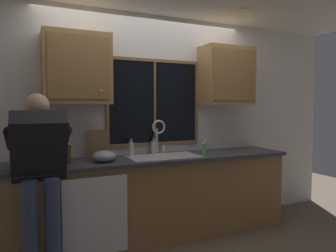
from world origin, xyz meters
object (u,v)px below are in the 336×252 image
knife_block (64,152)px  mixing_bowl (104,156)px  cutting_board (97,144)px  bottle_tall_clear (131,149)px  soap_dispenser (204,149)px  bottle_green_glass (154,147)px  person_standing (40,166)px

knife_block → mixing_bowl: size_ratio=1.34×
cutting_board → bottle_tall_clear: bearing=-6.1°
soap_dispenser → bottle_green_glass: size_ratio=0.91×
bottle_green_glass → bottle_tall_clear: size_ratio=0.98×
mixing_bowl → soap_dispenser: (1.14, -0.05, 0.02)m
cutting_board → mixing_bowl: bearing=-87.1°
person_standing → soap_dispenser: person_standing is taller
bottle_green_glass → soap_dispenser: bearing=-33.1°
knife_block → mixing_bowl: (0.38, -0.06, -0.05)m
bottle_tall_clear → bottle_green_glass: bearing=8.3°
mixing_bowl → bottle_green_glass: 0.71m
person_standing → soap_dispenser: size_ratio=8.79×
soap_dispenser → bottle_tall_clear: (-0.79, 0.28, 0.01)m
cutting_board → mixing_bowl: 0.29m
mixing_bowl → bottle_green_glass: bottle_green_glass is taller
knife_block → bottle_tall_clear: 0.76m
person_standing → knife_block: bearing=55.6°
person_standing → bottle_green_glass: 1.39m
knife_block → cutting_board: (0.37, 0.21, 0.04)m
bottle_tall_clear → person_standing: bearing=-152.3°
mixing_bowl → bottle_tall_clear: 0.43m
cutting_board → soap_dispenser: 1.20m
mixing_bowl → bottle_green_glass: (0.65, 0.27, 0.03)m
person_standing → knife_block: person_standing is taller
person_standing → bottle_tall_clear: bearing=27.7°
person_standing → bottle_green_glass: (1.27, 0.56, 0.03)m
cutting_board → mixing_bowl: (0.01, -0.27, -0.10)m
person_standing → bottle_green_glass: size_ratio=8.04×
soap_dispenser → bottle_green_glass: (-0.49, 0.32, 0.01)m
mixing_bowl → bottle_green_glass: bearing=22.8°
mixing_bowl → cutting_board: bearing=92.9°
person_standing → bottle_tall_clear: (0.98, 0.51, 0.03)m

